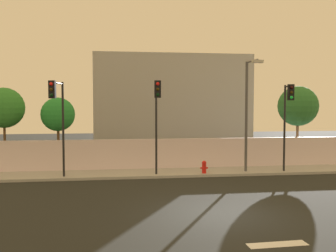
% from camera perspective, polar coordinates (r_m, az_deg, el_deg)
% --- Properties ---
extents(ground_plane, '(80.00, 80.00, 0.00)m').
position_cam_1_polar(ground_plane, '(14.76, 7.61, -12.85)').
color(ground_plane, black).
extents(sidewalk, '(36.00, 2.40, 0.15)m').
position_cam_1_polar(sidewalk, '(22.55, 2.04, -6.96)').
color(sidewalk, '#A5A5A5').
rests_on(sidewalk, ground).
extents(perimeter_wall, '(36.00, 0.18, 1.80)m').
position_cam_1_polar(perimeter_wall, '(23.65, 1.51, -4.08)').
color(perimeter_wall, silver).
rests_on(perimeter_wall, sidewalk).
extents(traffic_light_left, '(0.36, 1.18, 5.04)m').
position_cam_1_polar(traffic_light_left, '(22.90, 17.43, 2.42)').
color(traffic_light_left, black).
rests_on(traffic_light_left, sidewalk).
extents(traffic_light_center, '(0.58, 1.58, 5.12)m').
position_cam_1_polar(traffic_light_center, '(20.74, -16.13, 2.57)').
color(traffic_light_center, black).
rests_on(traffic_light_center, sidewalk).
extents(traffic_light_right, '(0.35, 1.63, 5.16)m').
position_cam_1_polar(traffic_light_right, '(20.61, -1.66, 2.78)').
color(traffic_light_right, black).
rests_on(traffic_light_right, sidewalk).
extents(street_lamp_curbside, '(0.61, 1.71, 6.38)m').
position_cam_1_polar(street_lamp_curbside, '(22.48, 11.82, 2.81)').
color(street_lamp_curbside, '#4C4C51').
rests_on(street_lamp_curbside, sidewalk).
extents(fire_hydrant, '(0.44, 0.26, 0.72)m').
position_cam_1_polar(fire_hydrant, '(21.96, 5.40, -6.03)').
color(fire_hydrant, red).
rests_on(fire_hydrant, sidewalk).
extents(roadside_tree_leftmost, '(2.47, 2.47, 5.09)m').
position_cam_1_polar(roadside_tree_leftmost, '(25.41, -23.27, 2.49)').
color(roadside_tree_leftmost, brown).
rests_on(roadside_tree_leftmost, ground).
extents(roadside_tree_midleft, '(2.10, 2.10, 4.49)m').
position_cam_1_polar(roadside_tree_midleft, '(24.76, -16.09, 1.65)').
color(roadside_tree_midleft, brown).
rests_on(roadside_tree_midleft, ground).
extents(roadside_tree_midright, '(2.70, 2.70, 5.30)m').
position_cam_1_polar(roadside_tree_midright, '(27.38, 18.80, 2.81)').
color(roadside_tree_midright, brown).
rests_on(roadside_tree_midright, ground).
extents(low_building_distant, '(14.69, 6.00, 8.69)m').
position_cam_1_polar(low_building_distant, '(37.53, 0.44, 3.72)').
color(low_building_distant, '#ABABAB').
rests_on(low_building_distant, ground).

